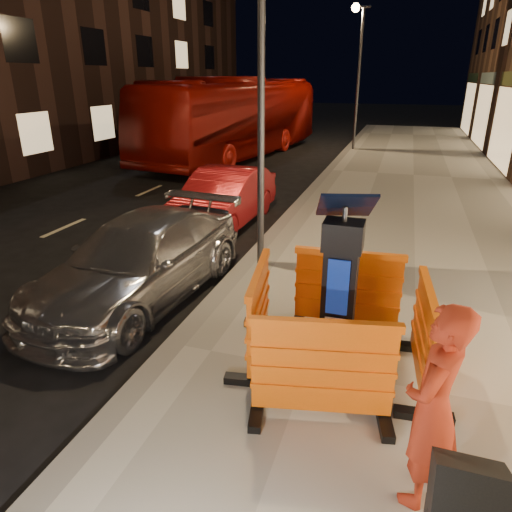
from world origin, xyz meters
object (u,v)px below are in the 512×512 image
(barrier_back, at_px, (347,290))
(barrier_bldgside, at_px, (423,338))
(car_silver, at_px, (144,297))
(bus_doubledecker, at_px, (237,157))
(barrier_front, at_px, (322,372))
(car_red, at_px, (224,224))
(parking_kiosk, at_px, (339,290))
(man, at_px, (433,407))
(barrier_kerbside, at_px, (259,312))

(barrier_back, relative_size, barrier_bldgside, 1.00)
(car_silver, bearing_deg, barrier_bldgside, -10.66)
(barrier_bldgside, relative_size, bus_doubledecker, 0.12)
(barrier_front, height_order, barrier_bldgside, same)
(car_red, xyz_separation_m, bus_doubledecker, (-3.14, 9.64, 0.00))
(bus_doubledecker, bearing_deg, car_red, -63.84)
(car_silver, bearing_deg, barrier_back, 0.85)
(barrier_front, height_order, barrier_back, same)
(parking_kiosk, height_order, car_silver, parking_kiosk)
(parking_kiosk, relative_size, bus_doubledecker, 0.17)
(bus_doubledecker, bearing_deg, parking_kiosk, -57.94)
(barrier_front, bearing_deg, parking_kiosk, 78.15)
(car_red, xyz_separation_m, man, (4.42, -6.85, 1.03))
(bus_doubledecker, bearing_deg, man, -57.24)
(barrier_kerbside, bearing_deg, car_silver, 54.45)
(barrier_kerbside, bearing_deg, barrier_bldgside, -98.85)
(barrier_kerbside, height_order, man, man)
(car_silver, bearing_deg, barrier_front, -27.97)
(barrier_back, xyz_separation_m, car_silver, (-3.30, 0.23, -0.72))
(parking_kiosk, xyz_separation_m, barrier_bldgside, (0.95, 0.00, -0.45))
(car_red, height_order, man, man)
(barrier_back, relative_size, car_red, 0.36)
(barrier_back, bearing_deg, bus_doubledecker, 111.54)
(barrier_back, bearing_deg, barrier_kerbside, -138.85)
(barrier_bldgside, bearing_deg, barrier_back, 40.15)
(barrier_front, height_order, car_red, barrier_front)
(barrier_kerbside, distance_m, barrier_bldgside, 1.90)
(barrier_front, xyz_separation_m, bus_doubledecker, (-6.62, 15.85, -0.72))
(barrier_front, height_order, car_silver, barrier_front)
(barrier_front, xyz_separation_m, man, (0.95, -0.64, 0.32))
(barrier_front, distance_m, barrier_back, 1.90)
(parking_kiosk, relative_size, barrier_back, 1.40)
(parking_kiosk, xyz_separation_m, car_red, (-3.48, 5.26, -1.16))
(parking_kiosk, height_order, barrier_back, parking_kiosk)
(car_red, bearing_deg, barrier_back, -49.93)
(car_silver, bearing_deg, barrier_kerbside, -21.81)
(barrier_front, bearing_deg, barrier_back, 78.15)
(barrier_bldgside, bearing_deg, car_silver, 69.60)
(barrier_front, relative_size, barrier_kerbside, 1.00)
(parking_kiosk, height_order, barrier_kerbside, parking_kiosk)
(barrier_front, height_order, barrier_kerbside, same)
(barrier_back, distance_m, car_silver, 3.39)
(barrier_bldgside, xyz_separation_m, car_red, (-4.43, 5.26, -0.72))
(barrier_bldgside, relative_size, man, 0.82)
(car_red, distance_m, man, 8.22)
(parking_kiosk, xyz_separation_m, barrier_front, (0.00, -0.95, -0.45))
(barrier_bldgside, xyz_separation_m, car_silver, (-4.25, 1.18, -0.72))
(parking_kiosk, xyz_separation_m, bus_doubledecker, (-6.62, 14.90, -1.16))
(barrier_front, distance_m, man, 1.18)
(barrier_back, height_order, car_red, barrier_back)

